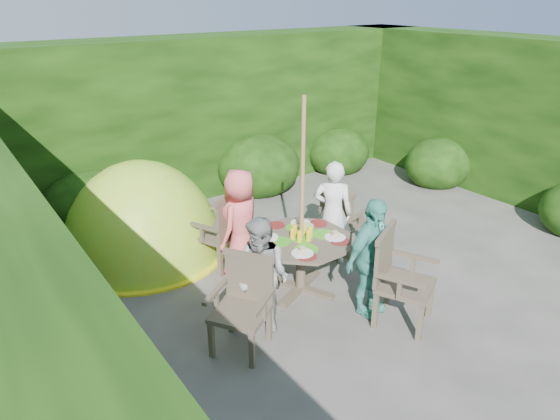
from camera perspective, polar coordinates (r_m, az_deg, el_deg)
ground at (r=5.92m, az=10.79°, el=-8.55°), size 60.00×60.00×0.00m
hedge_enclosure at (r=6.29m, az=2.94°, el=6.39°), size 9.00×9.00×2.50m
patio_table at (r=5.48m, az=2.45°, el=-4.17°), size 1.50×1.50×0.79m
parasol_pole at (r=5.24m, az=2.54°, el=1.08°), size 0.06×0.06×2.20m
garden_chair_right at (r=6.42m, az=7.03°, el=-0.96°), size 0.59×0.63×0.86m
garden_chair_left at (r=4.72m, az=-4.19°, el=-10.48°), size 0.68×0.69×0.88m
garden_chair_back at (r=6.04m, az=-6.79°, el=-2.18°), size 0.71×0.68×0.93m
garden_chair_front at (r=5.14m, az=13.31°, el=-7.43°), size 0.74×0.71×0.96m
child_right at (r=6.08m, az=6.03°, el=-0.31°), size 0.55×0.56×1.31m
child_left at (r=4.85m, az=-2.07°, el=-7.58°), size 0.64×0.71×1.19m
child_back at (r=5.81m, az=-4.51°, el=-1.49°), size 0.75×0.66×1.30m
child_front at (r=5.16m, az=10.34°, el=-5.41°), size 0.79×0.42×1.28m
dome_tent at (r=6.75m, az=-15.11°, el=-4.68°), size 2.55×2.55×2.44m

